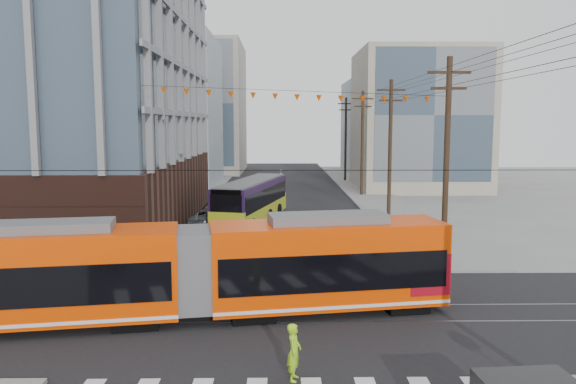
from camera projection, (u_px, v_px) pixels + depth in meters
ground at (284, 354)px, 18.65m from camera, size 160.00×160.00×0.00m
bg_bldg_nw_near at (143, 112)px, 68.94m from camera, size 18.00×16.00×18.00m
bg_bldg_ne_near at (418, 120)px, 65.54m from camera, size 14.00×14.00×16.00m
bg_bldg_nw_far at (192, 108)px, 88.71m from camera, size 16.00×18.00×20.00m
bg_bldg_ne_far at (399, 128)px, 85.54m from camera, size 16.00×16.00×14.00m
utility_pole_far at (346, 140)px, 73.68m from camera, size 0.30×0.30×11.00m
streetcar at (195, 270)px, 21.82m from camera, size 20.25×6.01×3.87m
city_bus at (252, 201)px, 43.39m from camera, size 5.41×12.27×3.40m
parked_car_silver at (185, 238)px, 34.13m from camera, size 1.92×4.28×1.36m
parked_car_white at (187, 238)px, 34.53m from camera, size 3.05×4.59×1.24m
parked_car_grey at (211, 217)px, 41.76m from camera, size 3.04×5.20×1.36m
pedestrian at (294, 352)px, 16.66m from camera, size 0.52×0.70×1.74m
jersey_barrier at (426, 250)px, 32.37m from camera, size 1.59×3.81×0.74m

